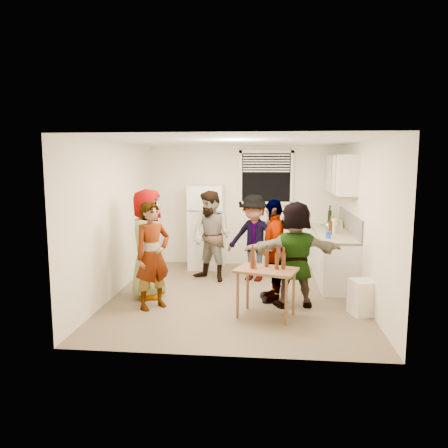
# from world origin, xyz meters

# --- Properties ---
(room) EXTENTS (4.00, 4.50, 2.50)m
(room) POSITION_xyz_m (0.00, 0.00, 0.00)
(room) COLOR white
(room) RESTS_ON ground
(window) EXTENTS (1.12, 0.10, 1.06)m
(window) POSITION_xyz_m (0.45, 2.21, 1.85)
(window) COLOR white
(window) RESTS_ON room
(refrigerator) EXTENTS (0.70, 0.70, 1.70)m
(refrigerator) POSITION_xyz_m (-0.75, 1.88, 0.85)
(refrigerator) COLOR white
(refrigerator) RESTS_ON ground
(counter_lower) EXTENTS (0.60, 2.20, 0.86)m
(counter_lower) POSITION_xyz_m (1.70, 1.15, 0.43)
(counter_lower) COLOR white
(counter_lower) RESTS_ON ground
(countertop) EXTENTS (0.64, 2.22, 0.04)m
(countertop) POSITION_xyz_m (1.70, 1.15, 0.88)
(countertop) COLOR beige
(countertop) RESTS_ON counter_lower
(backsplash) EXTENTS (0.03, 2.20, 0.36)m
(backsplash) POSITION_xyz_m (1.99, 1.15, 1.08)
(backsplash) COLOR #A49F96
(backsplash) RESTS_ON countertop
(upper_cabinets) EXTENTS (0.34, 1.60, 0.70)m
(upper_cabinets) POSITION_xyz_m (1.83, 1.35, 1.95)
(upper_cabinets) COLOR white
(upper_cabinets) RESTS_ON room
(kettle) EXTENTS (0.27, 0.25, 0.18)m
(kettle) POSITION_xyz_m (1.65, 1.52, 0.90)
(kettle) COLOR silver
(kettle) RESTS_ON countertop
(paper_towel) EXTENTS (0.12, 0.12, 0.26)m
(paper_towel) POSITION_xyz_m (1.68, 1.05, 0.90)
(paper_towel) COLOR white
(paper_towel) RESTS_ON countertop
(wine_bottle) EXTENTS (0.07, 0.07, 0.30)m
(wine_bottle) POSITION_xyz_m (1.75, 2.06, 0.90)
(wine_bottle) COLOR black
(wine_bottle) RESTS_ON countertop
(beer_bottle_counter) EXTENTS (0.06, 0.06, 0.24)m
(beer_bottle_counter) POSITION_xyz_m (1.60, 0.86, 0.90)
(beer_bottle_counter) COLOR #47230C
(beer_bottle_counter) RESTS_ON countertop
(blue_cup) EXTENTS (0.09, 0.09, 0.12)m
(blue_cup) POSITION_xyz_m (1.51, 0.48, 0.90)
(blue_cup) COLOR blue
(blue_cup) RESTS_ON countertop
(picture_frame) EXTENTS (0.02, 0.19, 0.16)m
(picture_frame) POSITION_xyz_m (1.92, 1.67, 0.98)
(picture_frame) COLOR gold
(picture_frame) RESTS_ON countertop
(trash_bin) EXTENTS (0.43, 0.43, 0.51)m
(trash_bin) POSITION_xyz_m (1.88, -0.69, 0.25)
(trash_bin) COLOR white
(trash_bin) RESTS_ON ground
(serving_table) EXTENTS (0.95, 0.76, 0.70)m
(serving_table) POSITION_xyz_m (0.48, -0.93, 0.00)
(serving_table) COLOR brown
(serving_table) RESTS_ON ground
(beer_bottle_table) EXTENTS (0.06, 0.06, 0.22)m
(beer_bottle_table) POSITION_xyz_m (0.63, -0.93, 0.70)
(beer_bottle_table) COLOR #47230C
(beer_bottle_table) RESTS_ON serving_table
(red_cup) EXTENTS (0.09, 0.09, 0.12)m
(red_cup) POSITION_xyz_m (0.30, -0.89, 0.70)
(red_cup) COLOR #A3311F
(red_cup) RESTS_ON serving_table
(guest_grey) EXTENTS (1.78, 0.92, 0.56)m
(guest_grey) POSITION_xyz_m (-1.42, -0.17, 0.00)
(guest_grey) COLOR gray
(guest_grey) RESTS_ON ground
(guest_stripe) EXTENTS (1.58, 1.52, 0.38)m
(guest_stripe) POSITION_xyz_m (-1.20, -0.71, 0.00)
(guest_stripe) COLOR #141933
(guest_stripe) RESTS_ON ground
(guest_back_left) EXTENTS (1.50, 1.84, 0.63)m
(guest_back_left) POSITION_xyz_m (-0.52, 0.88, 0.00)
(guest_back_left) COLOR brown
(guest_back_left) RESTS_ON ground
(guest_back_right) EXTENTS (1.54, 1.86, 0.59)m
(guest_back_right) POSITION_xyz_m (0.25, 0.98, 0.00)
(guest_back_right) COLOR #434449
(guest_back_right) RESTS_ON ground
(guest_black) EXTENTS (1.73, 1.17, 0.39)m
(guest_black) POSITION_xyz_m (0.59, -0.16, 0.00)
(guest_black) COLOR black
(guest_black) RESTS_ON ground
(guest_orange) EXTENTS (1.75, 1.85, 0.48)m
(guest_orange) POSITION_xyz_m (0.91, -0.42, 0.00)
(guest_orange) COLOR #CF784F
(guest_orange) RESTS_ON ground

